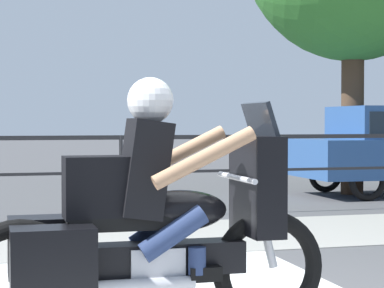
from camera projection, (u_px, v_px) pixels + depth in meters
The scene contains 3 objects.
sidewalk_band at pixel (148, 237), 8.58m from camera, with size 44.00×2.40×0.01m, color #99968E.
fence_railing at pixel (121, 153), 10.30m from camera, with size 36.00×0.05×1.14m.
motorcycle at pixel (147, 223), 4.65m from camera, with size 2.34×0.76×1.61m.
Camera 1 is at (-1.75, -4.98, 1.34)m, focal length 70.00 mm.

